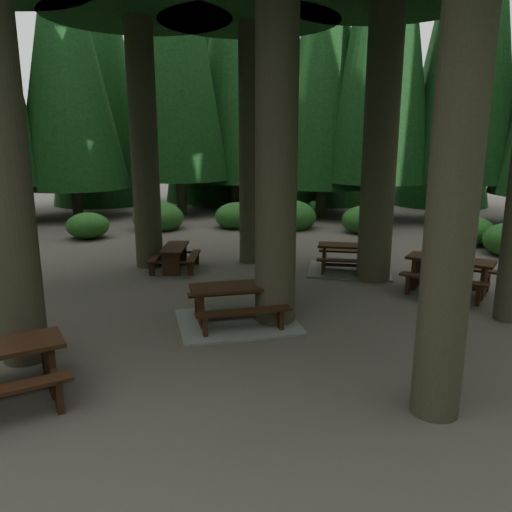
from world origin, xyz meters
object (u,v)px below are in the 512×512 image
(picnic_table_b, at_px, (175,254))
(picnic_table_c, at_px, (349,262))
(picnic_table_a, at_px, (237,310))
(picnic_table_d, at_px, (449,270))

(picnic_table_b, bearing_deg, picnic_table_c, -91.41)
(picnic_table_a, xyz_separation_m, picnic_table_b, (-3.32, 3.48, 0.18))
(picnic_table_c, distance_m, picnic_table_d, 2.96)
(picnic_table_b, height_order, picnic_table_d, picnic_table_d)
(picnic_table_b, relative_size, picnic_table_d, 0.83)
(picnic_table_a, distance_m, picnic_table_b, 4.82)
(picnic_table_a, relative_size, picnic_table_d, 1.33)
(picnic_table_b, bearing_deg, picnic_table_d, -106.48)
(picnic_table_c, bearing_deg, picnic_table_a, -116.44)
(picnic_table_b, xyz_separation_m, picnic_table_c, (4.89, 1.50, -0.20))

